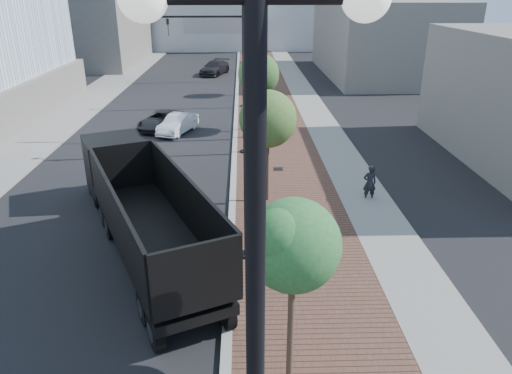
{
  "coord_description": "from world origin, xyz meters",
  "views": [
    {
      "loc": [
        0.51,
        -5.22,
        9.17
      ],
      "look_at": [
        1.0,
        12.0,
        2.0
      ],
      "focal_mm": 33.62,
      "sensor_mm": 36.0,
      "label": 1
    }
  ],
  "objects_px": {
    "white_sedan": "(178,124)",
    "dump_truck": "(131,196)",
    "dark_car_mid": "(161,120)",
    "pedestrian": "(370,183)"
  },
  "relations": [
    {
      "from": "dump_truck",
      "to": "dark_car_mid",
      "type": "bearing_deg",
      "value": 70.4
    },
    {
      "from": "white_sedan",
      "to": "dark_car_mid",
      "type": "xyz_separation_m",
      "value": [
        -1.28,
        1.14,
        -0.03
      ]
    },
    {
      "from": "white_sedan",
      "to": "dark_car_mid",
      "type": "distance_m",
      "value": 1.71
    },
    {
      "from": "dark_car_mid",
      "to": "white_sedan",
      "type": "bearing_deg",
      "value": -23.19
    },
    {
      "from": "dump_truck",
      "to": "white_sedan",
      "type": "relative_size",
      "value": 3.39
    },
    {
      "from": "white_sedan",
      "to": "dump_truck",
      "type": "bearing_deg",
      "value": -70.1
    },
    {
      "from": "dump_truck",
      "to": "white_sedan",
      "type": "xyz_separation_m",
      "value": [
        0.1,
        14.01,
        -0.78
      ]
    },
    {
      "from": "dark_car_mid",
      "to": "pedestrian",
      "type": "distance_m",
      "value": 17.14
    },
    {
      "from": "dump_truck",
      "to": "white_sedan",
      "type": "height_order",
      "value": "dump_truck"
    },
    {
      "from": "dump_truck",
      "to": "pedestrian",
      "type": "distance_m",
      "value": 10.66
    }
  ]
}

